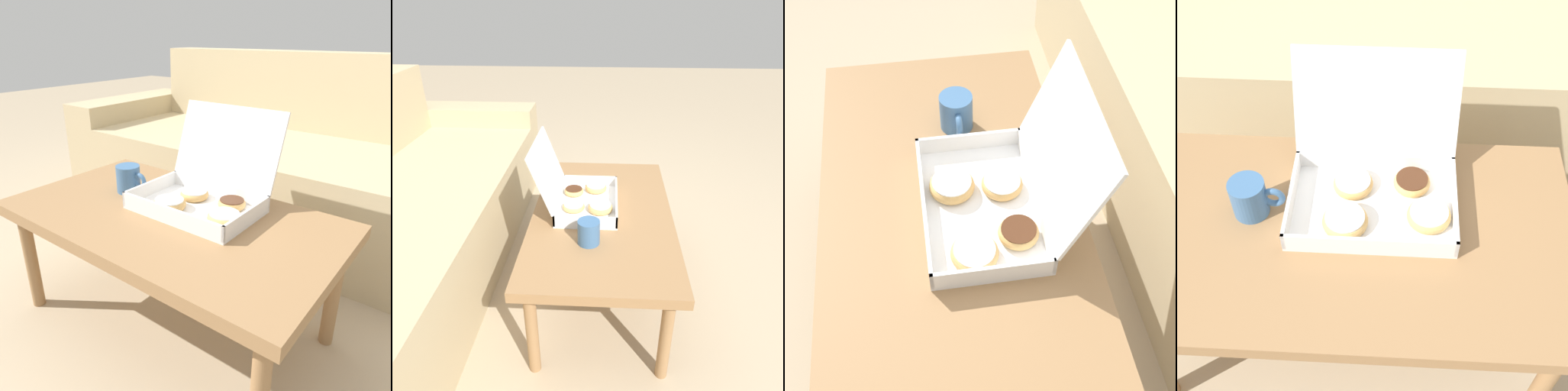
% 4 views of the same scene
% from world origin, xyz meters
% --- Properties ---
extents(ground_plane, '(12.00, 12.00, 0.00)m').
position_xyz_m(ground_plane, '(0.00, 0.00, 0.00)').
color(ground_plane, tan).
extents(coffee_table, '(1.04, 0.59, 0.42)m').
position_xyz_m(coffee_table, '(0.00, -0.15, 0.38)').
color(coffee_table, '#997047').
rests_on(coffee_table, ground_plane).
extents(pastry_box, '(0.38, 0.35, 0.30)m').
position_xyz_m(pastry_box, '(0.06, -0.05, 0.48)').
color(pastry_box, white).
rests_on(pastry_box, coffee_table).
extents(coffee_mug, '(0.13, 0.08, 0.09)m').
position_xyz_m(coffee_mug, '(-0.23, -0.11, 0.47)').
color(coffee_mug, '#3D6693').
rests_on(coffee_mug, coffee_table).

